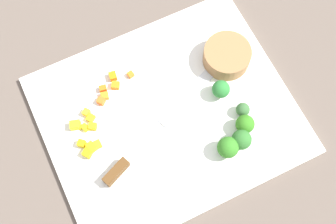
{
  "coord_description": "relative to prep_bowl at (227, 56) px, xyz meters",
  "views": [
    {
      "loc": [
        0.13,
        0.27,
        0.84
      ],
      "look_at": [
        0.0,
        0.0,
        0.02
      ],
      "focal_mm": 48.76,
      "sensor_mm": 36.0,
      "label": 1
    }
  ],
  "objects": [
    {
      "name": "broccoli_floret_4",
      "position": [
        0.09,
        0.17,
        0.0
      ],
      "size": [
        0.04,
        0.04,
        0.04
      ],
      "color": "#98AB5E",
      "rests_on": "cutting_board"
    },
    {
      "name": "carrot_dice_4",
      "position": [
        0.26,
        -0.03,
        -0.01
      ],
      "size": [
        0.02,
        0.02,
        0.01
      ],
      "primitive_type": "cube",
      "rotation": [
        0.0,
        0.0,
        0.7
      ],
      "color": "orange",
      "rests_on": "cutting_board"
    },
    {
      "name": "carrot_dice_0",
      "position": [
        0.22,
        -0.04,
        -0.01
      ],
      "size": [
        0.02,
        0.02,
        0.01
      ],
      "primitive_type": "cube",
      "rotation": [
        0.0,
        0.0,
        2.59
      ],
      "color": "orange",
      "rests_on": "cutting_board"
    },
    {
      "name": "broccoli_floret_3",
      "position": [
        0.04,
        0.14,
        0.0
      ],
      "size": [
        0.04,
        0.04,
        0.04
      ],
      "color": "#94BD62",
      "rests_on": "cutting_board"
    },
    {
      "name": "cutting_board",
      "position": [
        0.16,
        0.05,
        -0.02
      ],
      "size": [
        0.47,
        0.39,
        0.01
      ],
      "primitive_type": "cube",
      "color": "white",
      "rests_on": "ground_plane"
    },
    {
      "name": "pepper_dice_7",
      "position": [
        0.31,
        0.05,
        -0.01
      ],
      "size": [
        0.02,
        0.02,
        0.02
      ],
      "primitive_type": "cube",
      "rotation": [
        0.0,
        0.0,
        1.83
      ],
      "color": "yellow",
      "rests_on": "cutting_board"
    },
    {
      "name": "broccoli_floret_1",
      "position": [
        0.03,
        0.11,
        -0.0
      ],
      "size": [
        0.03,
        0.03,
        0.03
      ],
      "color": "#94BF6A",
      "rests_on": "cutting_board"
    },
    {
      "name": "carrot_dice_2",
      "position": [
        0.22,
        -0.06,
        -0.01
      ],
      "size": [
        0.02,
        0.02,
        0.01
      ],
      "primitive_type": "cube",
      "rotation": [
        0.0,
        0.0,
        3.01
      ],
      "color": "orange",
      "rests_on": "cutting_board"
    },
    {
      "name": "broccoli_floret_2",
      "position": [
        0.05,
        0.06,
        0.0
      ],
      "size": [
        0.03,
        0.03,
        0.04
      ],
      "color": "#8FB864",
      "rests_on": "cutting_board"
    },
    {
      "name": "pepper_dice_0",
      "position": [
        0.29,
        -0.0,
        -0.01
      ],
      "size": [
        0.02,
        0.02,
        0.01
      ],
      "primitive_type": "cube",
      "rotation": [
        0.0,
        0.0,
        0.57
      ],
      "color": "yellow",
      "rests_on": "cutting_board"
    },
    {
      "name": "ground_plane",
      "position": [
        0.16,
        0.05,
        -0.03
      ],
      "size": [
        4.0,
        4.0,
        0.0
      ],
      "primitive_type": "plane",
      "color": "brown"
    },
    {
      "name": "pepper_dice_1",
      "position": [
        0.33,
        0.04,
        -0.01
      ],
      "size": [
        0.02,
        0.02,
        0.01
      ],
      "primitive_type": "cube",
      "rotation": [
        0.0,
        0.0,
        0.85
      ],
      "color": "yellow",
      "rests_on": "cutting_board"
    },
    {
      "name": "pepper_dice_6",
      "position": [
        0.3,
        -0.02,
        -0.01
      ],
      "size": [
        0.02,
        0.02,
        0.01
      ],
      "primitive_type": "cube",
      "rotation": [
        0.0,
        0.0,
        2.21
      ],
      "color": "yellow",
      "rests_on": "cutting_board"
    },
    {
      "name": "carrot_dice_1",
      "position": [
        0.25,
        -0.05,
        -0.01
      ],
      "size": [
        0.02,
        0.01,
        0.01
      ],
      "primitive_type": "cube",
      "rotation": [
        0.0,
        0.0,
        1.39
      ],
      "color": "orange",
      "rests_on": "cutting_board"
    },
    {
      "name": "pepper_dice_8",
      "position": [
        0.3,
        0.02,
        -0.01
      ],
      "size": [
        0.02,
        0.02,
        0.01
      ],
      "primitive_type": "cube",
      "rotation": [
        0.0,
        0.0,
        2.57
      ],
      "color": "yellow",
      "rests_on": "cutting_board"
    },
    {
      "name": "broccoli_floret_0",
      "position": [
        0.06,
        0.16,
        0.0
      ],
      "size": [
        0.04,
        0.04,
        0.04
      ],
      "color": "#8FAA68",
      "rests_on": "cutting_board"
    },
    {
      "name": "carrot_dice_3",
      "position": [
        0.19,
        -0.05,
        -0.01
      ],
      "size": [
        0.01,
        0.01,
        0.01
      ],
      "primitive_type": "cube",
      "rotation": [
        0.0,
        0.0,
        0.2
      ],
      "color": "orange",
      "rests_on": "cutting_board"
    },
    {
      "name": "pepper_dice_3",
      "position": [
        0.32,
        -0.0,
        -0.01
      ],
      "size": [
        0.02,
        0.02,
        0.02
      ],
      "primitive_type": "cube",
      "rotation": [
        0.0,
        0.0,
        1.28
      ],
      "color": "yellow",
      "rests_on": "cutting_board"
    },
    {
      "name": "pepper_dice_2",
      "position": [
        0.32,
        0.06,
        -0.01
      ],
      "size": [
        0.02,
        0.02,
        0.01
      ],
      "primitive_type": "cube",
      "rotation": [
        0.0,
        0.0,
        0.66
      ],
      "color": "yellow",
      "rests_on": "cutting_board"
    },
    {
      "name": "pepper_dice_4",
      "position": [
        0.3,
        0.06,
        -0.01
      ],
      "size": [
        0.02,
        0.01,
        0.01
      ],
      "primitive_type": "cube",
      "rotation": [
        0.0,
        0.0,
        1.61
      ],
      "color": "yellow",
      "rests_on": "cutting_board"
    },
    {
      "name": "pepper_dice_5",
      "position": [
        0.31,
        0.01,
        -0.01
      ],
      "size": [
        0.02,
        0.02,
        0.01
      ],
      "primitive_type": "cube",
      "rotation": [
        0.0,
        0.0,
        2.01
      ],
      "color": "yellow",
      "rests_on": "cutting_board"
    },
    {
      "name": "carrot_dice_5",
      "position": [
        0.25,
        -0.03,
        -0.01
      ],
      "size": [
        0.02,
        0.02,
        0.01
      ],
      "primitive_type": "cube",
      "rotation": [
        0.0,
        0.0,
        2.89
      ],
      "color": "orange",
      "rests_on": "cutting_board"
    },
    {
      "name": "chef_knife",
      "position": [
        0.21,
        0.08,
        -0.01
      ],
      "size": [
        0.33,
        0.15,
        0.02
      ],
      "rotation": [
        0.0,
        0.0,
        3.54
      ],
      "color": "silver",
      "rests_on": "cutting_board"
    },
    {
      "name": "prep_bowl",
      "position": [
        0.0,
        0.0,
        0.0
      ],
      "size": [
        0.09,
        0.09,
        0.04
      ],
      "primitive_type": "cylinder",
      "color": "olive",
      "rests_on": "cutting_board"
    }
  ]
}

